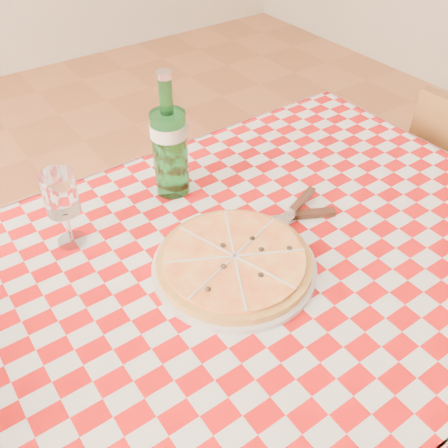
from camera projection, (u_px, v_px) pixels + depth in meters
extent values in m
plane|color=#985731|center=(241.00, 443.00, 1.47)|extent=(6.00, 6.00, 0.00)
cube|color=brown|center=(249.00, 270.00, 1.00)|extent=(1.20, 0.80, 0.04)
cylinder|color=brown|center=(311.00, 222.00, 1.69)|extent=(0.06, 0.06, 0.71)
cube|color=#9D0A09|center=(250.00, 261.00, 0.98)|extent=(1.30, 0.90, 0.01)
cylinder|color=brown|center=(388.00, 249.00, 1.83)|extent=(0.03, 0.03, 0.38)
cylinder|color=brown|center=(445.00, 220.00, 1.96)|extent=(0.03, 0.03, 0.38)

